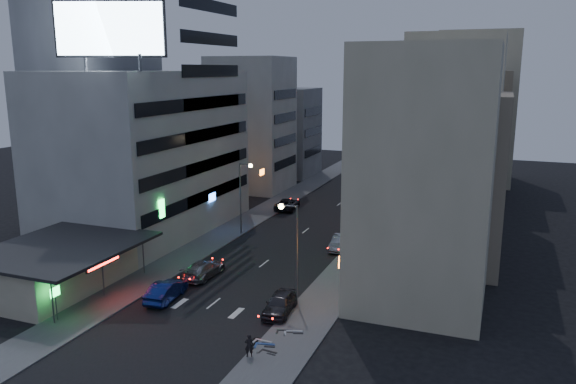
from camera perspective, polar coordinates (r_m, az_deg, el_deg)
The scene contains 29 objects.
ground at distance 42.64m, azimuth -10.21°, elevation -13.09°, with size 180.00×180.00×0.00m, color black.
sidewalk_left at distance 71.18m, azimuth -3.21°, elevation -2.40°, with size 4.00×120.00×0.12m, color #4C4C4F.
sidewalk_right at distance 66.40m, azimuth 9.50°, elevation -3.64°, with size 4.00×120.00×0.12m, color #4C4C4F.
food_court at distance 51.46m, azimuth -22.56°, elevation -6.96°, with size 11.00×13.00×3.88m.
white_building at distance 65.30m, azimuth -14.20°, elevation 3.91°, with size 14.00×24.00×18.00m, color beige.
grey_tower at distance 72.54m, azimuth -19.08°, elevation 10.78°, with size 10.00×14.00×34.00m, color gray.
shophouse_near at distance 44.26m, azimuth 13.62°, elevation 1.36°, with size 10.00×11.00×20.00m, color beige.
shophouse_mid at distance 55.81m, azimuth 15.64°, elevation 1.40°, with size 11.00×12.00×16.00m, color gray.
shophouse_far at distance 68.24m, azimuth 16.49°, elevation 5.83°, with size 10.00×14.00×22.00m, color beige.
far_left_a at distance 85.98m, azimuth -3.73°, elevation 6.89°, with size 11.00×10.00×20.00m, color beige.
far_left_b at distance 98.31m, azimuth -0.78°, elevation 6.13°, with size 12.00×10.00×15.00m, color gray.
far_right_a at distance 83.30m, azimuth 17.66°, elevation 5.46°, with size 11.00×12.00×18.00m, color gray.
far_right_b at distance 96.94m, azimuth 18.64°, elevation 8.08°, with size 12.00×12.00×24.00m, color beige.
billboard at distance 54.33m, azimuth -17.64°, elevation 15.48°, with size 9.52×3.75×6.20m.
street_lamp_right_near at distance 43.26m, azimuth 0.42°, elevation -4.87°, with size 1.60×0.44×8.02m.
street_lamp_left at distance 62.04m, azimuth -4.55°, elevation 0.41°, with size 1.60×0.44×8.02m.
street_lamp_right_far at distance 75.20m, azimuth 9.65°, elevation 2.38°, with size 1.60×0.44×8.02m.
parked_car_right_near at distance 43.41m, azimuth -0.82°, elevation -11.25°, with size 1.88×4.66×1.59m, color #2C2B31.
parked_car_right_mid at distance 58.18m, azimuth 5.33°, elevation -5.14°, with size 1.54×4.42×1.46m, color #93959A.
parked_car_left at distance 74.23m, azimuth -0.06°, elevation -1.22°, with size 2.44×5.29×1.47m, color #28272C.
parked_car_right_far at distance 73.05m, azimuth 7.87°, elevation -1.50°, with size 2.28×5.60×1.63m, color #A9ABB1.
road_car_blue at distance 46.80m, azimuth -12.27°, elevation -9.76°, with size 1.66×4.75×1.57m, color navy.
road_car_silver at distance 51.05m, azimuth -8.56°, elevation -7.75°, with size 2.09×5.14×1.49m, color #999AA0.
person at distance 37.30m, azimuth -3.98°, elevation -15.27°, with size 0.57×0.37×1.55m, color black.
scooter_black_a at distance 37.76m, azimuth -1.02°, elevation -15.30°, with size 1.73×0.58×1.06m, color black, non-canonical shape.
scooter_silver_a at distance 39.06m, azimuth -1.54°, elevation -14.23°, with size 1.89×0.63×1.15m, color #B2B7BA, non-canonical shape.
scooter_blue at distance 38.77m, azimuth -1.27°, elevation -14.38°, with size 2.00×0.67×1.22m, color navy, non-canonical shape.
scooter_black_b at distance 40.67m, azimuth 0.54°, elevation -13.18°, with size 1.72×0.57×1.05m, color black, non-canonical shape.
scooter_silver_b at distance 40.56m, azimuth 1.54°, elevation -13.15°, with size 1.95×0.65×1.19m, color silver, non-canonical shape.
Camera 1 is at (20.53, -32.64, 18.19)m, focal length 35.00 mm.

